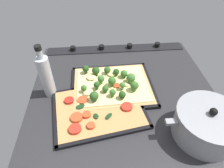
# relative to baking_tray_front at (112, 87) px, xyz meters

# --- Properties ---
(ground_plane) EXTENTS (0.75, 0.72, 0.03)m
(ground_plane) POSITION_rel_baking_tray_front_xyz_m (-0.04, 0.02, -0.02)
(ground_plane) COLOR #28282B
(stove_control_panel) EXTENTS (0.72, 0.07, 0.03)m
(stove_control_panel) POSITION_rel_baking_tray_front_xyz_m (-0.04, -0.30, 0.00)
(stove_control_panel) COLOR black
(stove_control_panel) RESTS_ON ground_plane
(baking_tray_front) EXTENTS (0.35, 0.29, 0.01)m
(baking_tray_front) POSITION_rel_baking_tray_front_xyz_m (0.00, 0.00, 0.00)
(baking_tray_front) COLOR black
(baking_tray_front) RESTS_ON ground_plane
(broccoli_pizza) EXTENTS (0.32, 0.26, 0.06)m
(broccoli_pizza) POSITION_rel_baking_tray_front_xyz_m (0.00, -0.00, 0.02)
(broccoli_pizza) COLOR tan
(broccoli_pizza) RESTS_ON baking_tray_front
(baking_tray_back) EXTENTS (0.37, 0.31, 0.01)m
(baking_tray_back) POSITION_rel_baking_tray_front_xyz_m (0.06, 0.12, 0.00)
(baking_tray_back) COLOR black
(baking_tray_back) RESTS_ON ground_plane
(veggie_pizza_back) EXTENTS (0.34, 0.28, 0.02)m
(veggie_pizza_back) POSITION_rel_baking_tray_front_xyz_m (0.07, 0.12, 0.01)
(veggie_pizza_back) COLOR tan
(veggie_pizza_back) RESTS_ON baking_tray_back
(cooking_pot) EXTENTS (0.28, 0.21, 0.12)m
(cooking_pot) POSITION_rel_baking_tray_front_xyz_m (-0.28, 0.25, 0.05)
(cooking_pot) COLOR gray
(cooking_pot) RESTS_ON ground_plane
(oil_bottle) EXTENTS (0.05, 0.05, 0.22)m
(oil_bottle) POSITION_rel_baking_tray_front_xyz_m (0.25, 0.01, 0.09)
(oil_bottle) COLOR #B7BCC6
(oil_bottle) RESTS_ON ground_plane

